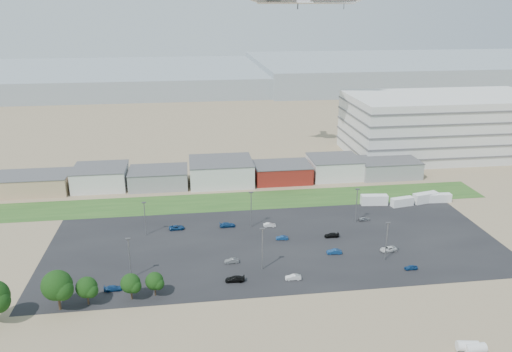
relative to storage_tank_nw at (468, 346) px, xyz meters
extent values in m
plane|color=#8D7A59|center=(-32.36, 27.75, -1.17)|extent=(700.00, 700.00, 0.00)
cube|color=black|center=(-27.36, 47.75, -1.17)|extent=(120.00, 50.00, 0.01)
cube|color=#264F1D|center=(-32.36, 79.75, -1.16)|extent=(160.00, 16.00, 0.02)
cube|color=silver|center=(57.64, 122.75, 11.33)|extent=(80.00, 40.00, 25.00)
imported|color=silver|center=(0.81, 39.73, -0.56)|extent=(4.64, 2.58, 1.23)
imported|color=navy|center=(-13.51, 40.24, -0.54)|extent=(3.95, 1.68, 1.27)
imported|color=navy|center=(2.59, 29.98, -0.63)|extent=(3.19, 1.30, 1.08)
imported|color=black|center=(-40.06, 30.27, -0.52)|extent=(4.63, 2.19, 1.31)
imported|color=#595B5E|center=(-40.00, 39.08, -0.59)|extent=(3.57, 1.33, 1.17)
imported|color=navy|center=(-39.32, 60.36, -0.52)|extent=(4.58, 2.02, 1.31)
imported|color=navy|center=(-25.27, 50.09, -0.62)|extent=(3.47, 1.54, 1.11)
imported|color=#A5A5AA|center=(1.19, 59.30, -0.60)|extent=(3.51, 1.70, 1.15)
imported|color=navy|center=(-53.73, 60.56, -0.57)|extent=(4.44, 2.17, 1.21)
imported|color=navy|center=(-67.44, 30.13, -0.59)|extent=(4.09, 1.89, 1.16)
imported|color=silver|center=(-27.25, 58.78, -0.59)|extent=(3.62, 1.43, 1.17)
imported|color=black|center=(-11.48, 49.78, -0.59)|extent=(4.07, 1.77, 1.17)
imported|color=silver|center=(-26.54, 29.26, -0.56)|extent=(3.76, 1.50, 1.22)
camera|label=1|loc=(-48.98, -70.44, 59.40)|focal=35.00mm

